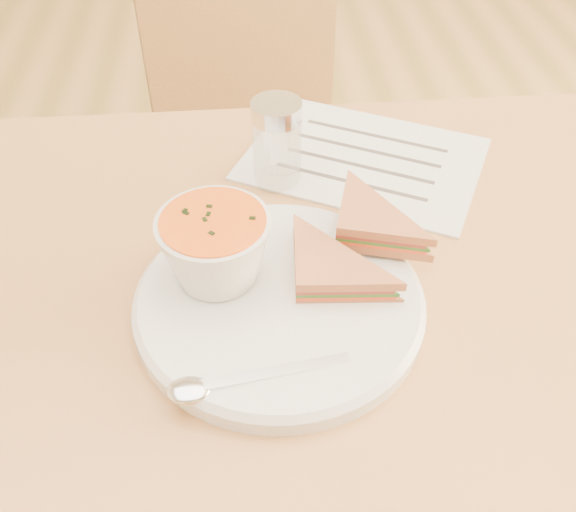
{
  "coord_description": "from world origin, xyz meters",
  "views": [
    {
      "loc": [
        -0.01,
        -0.43,
        1.21
      ],
      "look_at": [
        0.03,
        0.0,
        0.8
      ],
      "focal_mm": 40.0,
      "sensor_mm": 36.0,
      "label": 1
    }
  ],
  "objects_px": {
    "plate": "(279,303)",
    "condiment_shaker": "(277,143)",
    "chair_far": "(271,165)",
    "dining_table": "(269,480)",
    "soup_bowl": "(216,251)"
  },
  "relations": [
    {
      "from": "dining_table",
      "to": "condiment_shaker",
      "type": "bearing_deg",
      "value": 80.97
    },
    {
      "from": "plate",
      "to": "soup_bowl",
      "type": "height_order",
      "value": "soup_bowl"
    },
    {
      "from": "plate",
      "to": "condiment_shaker",
      "type": "height_order",
      "value": "condiment_shaker"
    },
    {
      "from": "dining_table",
      "to": "condiment_shaker",
      "type": "distance_m",
      "value": 0.47
    },
    {
      "from": "dining_table",
      "to": "chair_far",
      "type": "bearing_deg",
      "value": 85.83
    },
    {
      "from": "dining_table",
      "to": "chair_far",
      "type": "distance_m",
      "value": 0.64
    },
    {
      "from": "dining_table",
      "to": "condiment_shaker",
      "type": "relative_size",
      "value": 9.72
    },
    {
      "from": "soup_bowl",
      "to": "plate",
      "type": "bearing_deg",
      "value": -27.85
    },
    {
      "from": "condiment_shaker",
      "to": "soup_bowl",
      "type": "bearing_deg",
      "value": -111.84
    },
    {
      "from": "chair_far",
      "to": "dining_table",
      "type": "bearing_deg",
      "value": 71.27
    },
    {
      "from": "condiment_shaker",
      "to": "chair_far",
      "type": "bearing_deg",
      "value": 87.84
    },
    {
      "from": "chair_far",
      "to": "plate",
      "type": "relative_size",
      "value": 3.26
    },
    {
      "from": "soup_bowl",
      "to": "dining_table",
      "type": "bearing_deg",
      "value": -14.66
    },
    {
      "from": "chair_far",
      "to": "condiment_shaker",
      "type": "relative_size",
      "value": 8.69
    },
    {
      "from": "dining_table",
      "to": "chair_far",
      "type": "relative_size",
      "value": 1.12
    }
  ]
}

